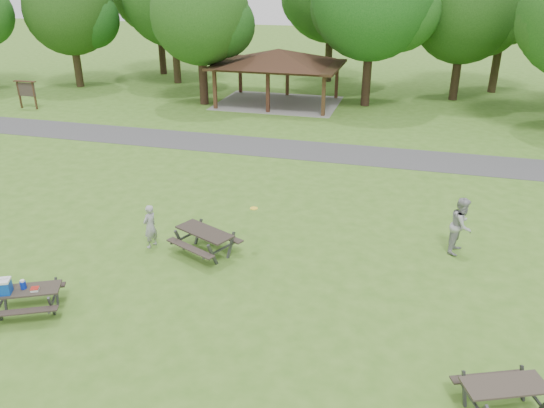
{
  "coord_description": "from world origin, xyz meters",
  "views": [
    {
      "loc": [
        5.39,
        -12.08,
        8.69
      ],
      "look_at": [
        1.0,
        4.0,
        1.3
      ],
      "focal_mm": 35.0,
      "sensor_mm": 36.0,
      "label": 1
    }
  ],
  "objects": [
    {
      "name": "ground",
      "position": [
        0.0,
        0.0,
        0.0
      ],
      "size": [
        160.0,
        160.0,
        0.0
      ],
      "primitive_type": "plane",
      "color": "#437320",
      "rests_on": "ground"
    },
    {
      "name": "asphalt_path",
      "position": [
        0.0,
        14.0,
        0.01
      ],
      "size": [
        120.0,
        3.2,
        0.02
      ],
      "primitive_type": "cube",
      "color": "#434345",
      "rests_on": "ground"
    },
    {
      "name": "pavilion",
      "position": [
        -4.0,
        24.0,
        3.06
      ],
      "size": [
        8.6,
        7.01,
        3.76
      ],
      "color": "#3B2415",
      "rests_on": "ground"
    },
    {
      "name": "notice_board",
      "position": [
        -20.0,
        18.0,
        1.31
      ],
      "size": [
        1.6,
        0.3,
        1.88
      ],
      "color": "#322012",
      "rests_on": "ground"
    },
    {
      "name": "tree_row_b",
      "position": [
        -20.92,
        25.53,
        5.67
      ],
      "size": [
        7.14,
        6.8,
        9.28
      ],
      "color": "#2F2215",
      "rests_on": "ground"
    },
    {
      "name": "tree_row_d",
      "position": [
        -8.92,
        22.53,
        5.77
      ],
      "size": [
        6.93,
        6.6,
        9.27
      ],
      "color": "black",
      "rests_on": "ground"
    },
    {
      "name": "tree_row_e",
      "position": [
        2.1,
        25.03,
        6.78
      ],
      "size": [
        8.4,
        8.0,
        11.02
      ],
      "color": "black",
      "rests_on": "ground"
    },
    {
      "name": "tree_row_f",
      "position": [
        8.09,
        28.53,
        5.84
      ],
      "size": [
        7.35,
        7.0,
        9.55
      ],
      "color": "black",
      "rests_on": "ground"
    },
    {
      "name": "picnic_table_near",
      "position": [
        -4.43,
        -2.18,
        0.71
      ],
      "size": [
        2.23,
        2.06,
        1.24
      ],
      "color": "#2D2720",
      "rests_on": "ground"
    },
    {
      "name": "picnic_table_middle",
      "position": [
        -0.83,
        2.3,
        0.64
      ],
      "size": [
        2.5,
        2.3,
        0.87
      ],
      "color": "#2A231E",
      "rests_on": "ground"
    },
    {
      "name": "picnic_table_far",
      "position": [
        7.84,
        -2.49,
        0.56
      ],
      "size": [
        2.16,
        1.97,
        0.76
      ],
      "color": "#322B24",
      "rests_on": "ground"
    },
    {
      "name": "frisbee_in_flight",
      "position": [
        0.63,
        3.1,
        1.49
      ],
      "size": [
        0.33,
        0.33,
        0.02
      ],
      "color": "yellow",
      "rests_on": "ground"
    },
    {
      "name": "frisbee_thrower",
      "position": [
        -2.8,
        2.28,
        0.77
      ],
      "size": [
        0.51,
        0.64,
        1.54
      ],
      "primitive_type": "imported",
      "rotation": [
        0.0,
        0.0,
        -1.85
      ],
      "color": "#9E9EA0",
      "rests_on": "ground"
    },
    {
      "name": "frisbee_catcher",
      "position": [
        7.29,
        4.68,
        0.97
      ],
      "size": [
        0.98,
        1.12,
        1.94
      ],
      "primitive_type": "imported",
      "rotation": [
        0.0,
        0.0,
        1.27
      ],
      "color": "#9D9EA0",
      "rests_on": "ground"
    }
  ]
}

